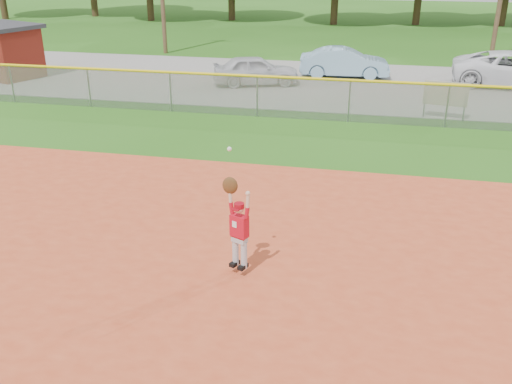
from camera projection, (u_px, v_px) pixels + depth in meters
ground at (161, 244)px, 12.14m from camera, size 120.00×120.00×0.00m
clay_infield at (97, 328)px, 9.44m from camera, size 24.00×16.00×0.04m
parking_strip at (284, 81)px, 26.49m from camera, size 44.00×10.00×0.03m
car_white_a at (256, 70)px, 25.53m from camera, size 4.12×2.66×1.30m
car_blue at (344, 63)px, 26.96m from camera, size 4.29×1.81×1.38m
utility_shed at (5, 51)px, 26.83m from camera, size 3.98×3.56×2.47m
sponsor_sign at (446, 95)px, 20.38m from camera, size 1.54×0.30×1.38m
outfield_fence at (257, 93)px, 20.76m from camera, size 40.06×0.10×1.55m
ballplayer at (238, 224)px, 10.60m from camera, size 0.58×0.39×2.38m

